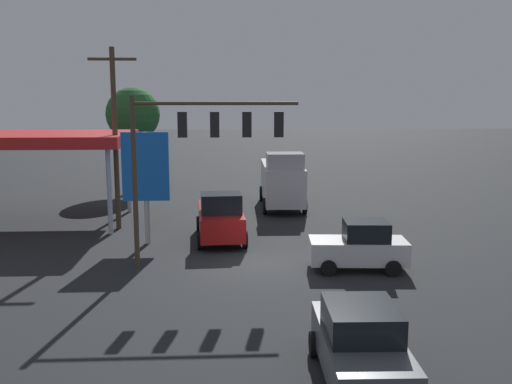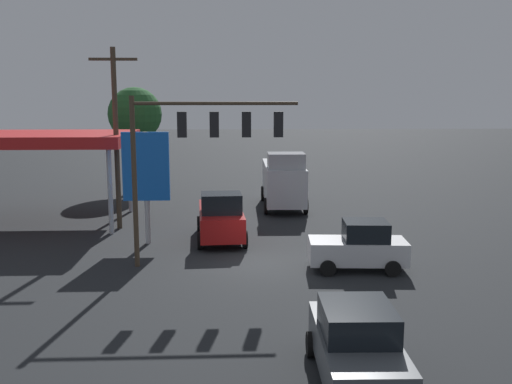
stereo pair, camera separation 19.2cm
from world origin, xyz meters
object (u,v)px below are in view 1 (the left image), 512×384
Objects in this scene: price_sign at (146,170)px; hatchback_crossing at (360,246)px; sedan_far at (360,345)px; traffic_signal_assembly at (200,139)px; utility_pole at (115,134)px; delivery_truck at (282,180)px; pickup_parked at (220,218)px; street_tree at (133,115)px.

price_sign is 1.33× the size of hatchback_crossing.
traffic_signal_assembly is at bearing -155.55° from sedan_far.
hatchback_crossing is at bearing 144.56° from utility_pole.
delivery_truck is (-4.43, -12.17, -3.45)m from traffic_signal_assembly.
pickup_parked is 1.19× the size of sedan_far.
traffic_signal_assembly is 1.29× the size of pickup_parked.
street_tree is at bearing -85.03° from utility_pole.
traffic_signal_assembly is 4.86m from price_sign.
street_tree reaches higher than pickup_parked.
street_tree is (3.04, -15.83, 2.05)m from price_sign.
pickup_parked is 14.39m from sedan_far.
utility_pole reaches higher than pickup_parked.
pickup_parked reaches higher than sedan_far.
pickup_parked is at bearing 152.46° from utility_pole.
traffic_signal_assembly is at bearing 126.23° from price_sign.
price_sign is at bearing -22.89° from hatchback_crossing.
traffic_signal_assembly is 1.31× the size of price_sign.
price_sign is 4.16m from pickup_parked.
hatchback_crossing is (-2.09, -9.00, -0.00)m from sedan_far.
traffic_signal_assembly is 0.74× the size of utility_pole.
hatchback_crossing is (-1.83, 13.03, -0.75)m from delivery_truck.
utility_pole is 1.77× the size of price_sign.
delivery_truck is 0.91× the size of street_tree.
utility_pole is 1.23× the size of street_tree.
traffic_signal_assembly is 1.00× the size of delivery_truck.
pickup_parked is (-3.40, -0.42, -2.36)m from price_sign.
street_tree reaches higher than traffic_signal_assembly.
traffic_signal_assembly is at bearing -19.10° from delivery_truck.
utility_pole is (4.64, -6.89, -0.25)m from traffic_signal_assembly.
pickup_parked is (-5.34, 2.79, -3.79)m from utility_pole.
street_tree reaches higher than hatchback_crossing.
utility_pole reaches higher than price_sign.
price_sign is (2.70, -3.68, -1.67)m from traffic_signal_assembly.
traffic_signal_assembly reaches higher than pickup_parked.
traffic_signal_assembly reaches higher than sedan_far.
utility_pole is at bearing -150.72° from sedan_far.
utility_pole is at bearing -58.82° from price_sign.
street_tree reaches higher than price_sign.
traffic_signal_assembly is at bearing -3.85° from hatchback_crossing.
sedan_far is 0.65× the size of delivery_truck.
sedan_far is at bearing 112.88° from traffic_signal_assembly.
utility_pole reaches higher than street_tree.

